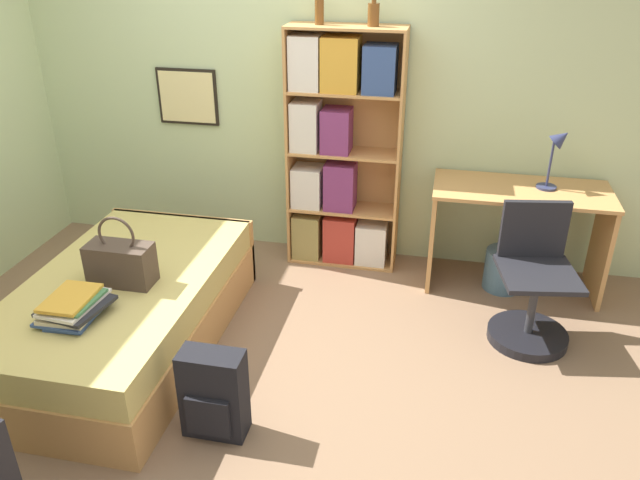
# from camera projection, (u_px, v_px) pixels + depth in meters

# --- Properties ---
(ground_plane) EXTENTS (14.00, 14.00, 0.00)m
(ground_plane) POSITION_uv_depth(u_px,v_px,m) (226.00, 357.00, 3.72)
(ground_plane) COLOR #84664C
(wall_back) EXTENTS (10.00, 0.09, 2.60)m
(wall_back) POSITION_uv_depth(u_px,v_px,m) (286.00, 81.00, 4.48)
(wall_back) COLOR beige
(wall_back) RESTS_ON ground_plane
(bed) EXTENTS (1.05, 1.84, 0.47)m
(bed) POSITION_uv_depth(u_px,v_px,m) (126.00, 311.00, 3.74)
(bed) COLOR tan
(bed) RESTS_ON ground_plane
(handbag) EXTENTS (0.37, 0.18, 0.41)m
(handbag) POSITION_uv_depth(u_px,v_px,m) (121.00, 263.00, 3.52)
(handbag) COLOR #47382D
(handbag) RESTS_ON bed
(book_stack_on_bed) EXTENTS (0.34, 0.37, 0.12)m
(book_stack_on_bed) POSITION_uv_depth(u_px,v_px,m) (74.00, 306.00, 3.24)
(book_stack_on_bed) COLOR #334C84
(book_stack_on_bed) RESTS_ON bed
(bookcase) EXTENTS (0.80, 0.28, 1.72)m
(bookcase) POSITION_uv_depth(u_px,v_px,m) (337.00, 155.00, 4.44)
(bookcase) COLOR tan
(bookcase) RESTS_ON ground_plane
(bottle_green) EXTENTS (0.06, 0.06, 0.24)m
(bottle_green) POSITION_uv_depth(u_px,v_px,m) (319.00, 9.00, 4.02)
(bottle_green) COLOR brown
(bottle_green) RESTS_ON bookcase
(bottle_brown) EXTENTS (0.08, 0.08, 0.20)m
(bottle_brown) POSITION_uv_depth(u_px,v_px,m) (374.00, 14.00, 3.96)
(bottle_brown) COLOR brown
(bottle_brown) RESTS_ON bookcase
(desk) EXTENTS (1.16, 0.54, 0.74)m
(desk) POSITION_uv_depth(u_px,v_px,m) (518.00, 219.00, 4.24)
(desk) COLOR tan
(desk) RESTS_ON ground_plane
(desk_lamp) EXTENTS (0.18, 0.13, 0.43)m
(desk_lamp) POSITION_uv_depth(u_px,v_px,m) (558.00, 148.00, 4.01)
(desk_lamp) COLOR navy
(desk_lamp) RESTS_ON desk
(desk_chair) EXTENTS (0.51, 0.51, 0.85)m
(desk_chair) POSITION_uv_depth(u_px,v_px,m) (531.00, 299.00, 3.79)
(desk_chair) COLOR black
(desk_chair) RESTS_ON ground_plane
(backpack) EXTENTS (0.32, 0.19, 0.48)m
(backpack) POSITION_uv_depth(u_px,v_px,m) (214.00, 395.00, 3.07)
(backpack) COLOR black
(backpack) RESTS_ON ground_plane
(waste_bin) EXTENTS (0.27, 0.27, 0.29)m
(waste_bin) POSITION_uv_depth(u_px,v_px,m) (504.00, 269.00, 4.37)
(waste_bin) COLOR slate
(waste_bin) RESTS_ON ground_plane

